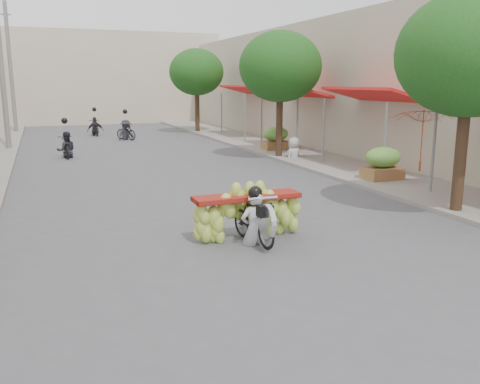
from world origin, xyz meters
name	(u,v)px	position (x,y,z in m)	size (l,w,h in m)	color
ground	(366,321)	(0.00, 0.00, 0.00)	(120.00, 120.00, 0.00)	#515156
sidewalk_right	(301,152)	(7.00, 15.00, 0.06)	(4.00, 60.00, 0.12)	gray
shophouse_row_right	(410,86)	(11.99, 14.00, 3.00)	(9.77, 40.00, 6.00)	#B4AA95
far_building	(89,78)	(0.00, 38.00, 3.50)	(20.00, 6.00, 7.00)	beige
utility_pole_far	(1,63)	(-5.40, 21.00, 4.03)	(0.60, 0.24, 8.00)	slate
utility_pole_back	(10,68)	(-5.40, 30.00, 4.03)	(0.60, 0.24, 8.00)	slate
street_tree_near	(470,55)	(5.40, 4.00, 3.78)	(3.40, 3.40, 5.25)	#3A2719
street_tree_mid	(280,67)	(5.40, 14.00, 3.78)	(3.40, 3.40, 5.25)	#3A2719
street_tree_far	(197,72)	(5.40, 26.00, 3.78)	(3.40, 3.40, 5.25)	#3A2719
produce_crate_mid	(383,161)	(6.20, 8.00, 0.71)	(1.20, 0.88, 1.16)	brown
produce_crate_far	(276,136)	(6.20, 16.00, 0.71)	(1.20, 0.88, 1.16)	brown
banana_motorbike	(251,209)	(-0.09, 3.86, 0.67)	(2.23, 1.80, 1.97)	black
market_umbrella	(426,107)	(6.03, 6.02, 2.50)	(2.63, 2.63, 1.80)	#B03817
pedestrian	(294,137)	(5.80, 13.39, 0.95)	(0.95, 0.80, 1.66)	silver
bg_motorbike_a	(66,140)	(-2.97, 17.52, 0.75)	(0.80, 1.59, 1.95)	black
bg_motorbike_b	(126,124)	(0.50, 23.56, 0.87)	(1.21, 1.56, 1.95)	black
bg_motorbike_c	(95,123)	(-0.86, 26.59, 0.79)	(0.98, 1.64, 1.95)	black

